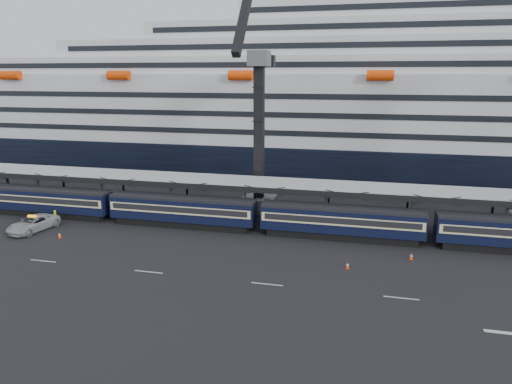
# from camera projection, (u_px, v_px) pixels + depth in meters

# --- Properties ---
(ground) EXTENTS (260.00, 260.00, 0.00)m
(ground) POSITION_uv_depth(u_px,v_px,m) (420.00, 281.00, 43.17)
(ground) COLOR black
(ground) RESTS_ON ground
(train) EXTENTS (133.05, 3.00, 4.05)m
(train) POSITION_uv_depth(u_px,v_px,m) (370.00, 223.00, 53.07)
(train) COLOR black
(train) RESTS_ON ground
(canopy) EXTENTS (130.00, 6.25, 5.53)m
(canopy) POSITION_uv_depth(u_px,v_px,m) (411.00, 191.00, 55.05)
(canopy) COLOR #9A9DA2
(canopy) RESTS_ON ground
(cruise_ship) EXTENTS (214.09, 28.84, 34.00)m
(cruise_ship) POSITION_uv_depth(u_px,v_px,m) (392.00, 112.00, 83.67)
(cruise_ship) COLOR black
(cruise_ship) RESTS_ON ground
(crane_dark_near) EXTENTS (4.50, 17.75, 35.08)m
(crane_dark_near) POSITION_uv_depth(u_px,v_px,m) (258.00, 128.00, 62.11)
(crane_dark_near) COLOR #4E5056
(crane_dark_near) RESTS_ON ground
(pickup_truck) EXTENTS (4.24, 7.04, 1.83)m
(pickup_truck) POSITION_uv_depth(u_px,v_px,m) (33.00, 224.00, 56.84)
(pickup_truck) COLOR #9D9FA4
(pickup_truck) RESTS_ON ground
(worker) EXTENTS (0.70, 0.54, 1.72)m
(worker) POSITION_uv_depth(u_px,v_px,m) (56.00, 216.00, 59.89)
(worker) COLOR #D0FD0D
(worker) RESTS_ON ground
(traffic_cone_a) EXTENTS (0.39, 0.39, 0.79)m
(traffic_cone_a) POSITION_uv_depth(u_px,v_px,m) (27.00, 230.00, 55.93)
(traffic_cone_a) COLOR #FC4307
(traffic_cone_a) RESTS_ON ground
(traffic_cone_b) EXTENTS (0.35, 0.35, 0.70)m
(traffic_cone_b) POSITION_uv_depth(u_px,v_px,m) (59.00, 235.00, 54.47)
(traffic_cone_b) COLOR #FC4307
(traffic_cone_b) RESTS_ON ground
(traffic_cone_c) EXTENTS (0.36, 0.36, 0.71)m
(traffic_cone_c) POSITION_uv_depth(u_px,v_px,m) (347.00, 265.00, 45.85)
(traffic_cone_c) COLOR #FC4307
(traffic_cone_c) RESTS_ON ground
(traffic_cone_d) EXTENTS (0.38, 0.38, 0.76)m
(traffic_cone_d) POSITION_uv_depth(u_px,v_px,m) (411.00, 256.00, 48.07)
(traffic_cone_d) COLOR #FC4307
(traffic_cone_d) RESTS_ON ground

